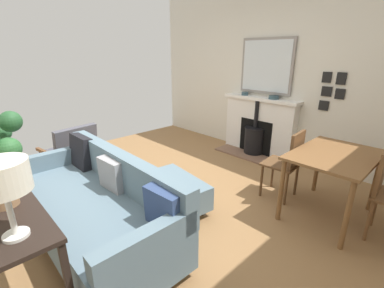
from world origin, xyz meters
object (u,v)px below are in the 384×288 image
Objects in this scene: mantel_bowl_far at (274,97)px; mantel_bowl_near at (245,93)px; armchair_accent at (72,149)px; table_lamp_far_end at (2,179)px; fireplace at (258,130)px; sofa at (96,205)px; ottoman at (170,192)px; dining_chair_near_fireplace at (288,160)px; dining_table at (334,163)px.

mantel_bowl_near is at bearing -90.00° from mantel_bowl_far.
table_lamp_far_end reaches higher than armchair_accent.
mantel_bowl_far is at bearing 151.07° from armchair_accent.
fireplace is 3.04× the size of table_lamp_far_end.
mantel_bowl_far is 3.22m from sofa.
table_lamp_far_end is (1.54, 0.52, 0.89)m from ottoman.
sofa is 1.56m from armchair_accent.
sofa is 2.24m from dining_chair_near_fireplace.
sofa is 2.35× the size of ottoman.
fireplace is 8.28× the size of mantel_bowl_far.
fireplace is at bearing -123.83° from dining_table.
ottoman is 1.93× the size of table_lamp_far_end.
ottoman is 1.01× the size of dining_chair_near_fireplace.
fireplace reaches higher than sofa.
mantel_bowl_near is at bearing 160.94° from armchair_accent.
mantel_bowl_near is 2.56m from ottoman.
armchair_accent is (2.79, -1.54, -0.61)m from mantel_bowl_far.
mantel_bowl_far is 3.24m from armchair_accent.
mantel_bowl_far is 3.91m from table_lamp_far_end.
mantel_bowl_far is at bearing -128.54° from dining_table.
armchair_accent is at bearing -116.31° from table_lamp_far_end.
dining_chair_near_fireplace reaches higher than dining_table.
armchair_accent is at bearing -74.23° from ottoman.
armchair_accent is 2.96m from dining_chair_near_fireplace.
fireplace is 0.69m from mantel_bowl_near.
armchair_accent is at bearing -19.06° from mantel_bowl_near.
table_lamp_far_end is (3.86, 0.63, 0.07)m from mantel_bowl_far.
mantel_bowl_near is 0.73× the size of mantel_bowl_far.
mantel_bowl_far is 1.52m from dining_chair_near_fireplace.
mantel_bowl_far reaches higher than armchair_accent.
fireplace is 1.77× the size of armchair_accent.
dining_chair_near_fireplace is (-2.03, 0.91, 0.17)m from sofa.
armchair_accent is at bearing -103.14° from sofa.
ottoman is at bearing -46.93° from dining_table.
fireplace reaches higher than ottoman.
dining_table is at bearing 144.98° from sofa.
fireplace is 4.00m from table_lamp_far_end.
ottoman is at bearing 105.77° from armchair_accent.
ottoman is at bearing 8.72° from fireplace.
ottoman is at bearing 2.59° from mantel_bowl_far.
sofa is at bearing 76.86° from armchair_accent.
ottoman is at bearing 171.13° from sofa.
mantel_bowl_far reaches higher than dining_chair_near_fireplace.
mantel_bowl_far is at bearing 90.00° from mantel_bowl_near.
table_lamp_far_end is (3.86, 1.20, 0.07)m from mantel_bowl_near.
ottoman is 0.86× the size of dining_table.
table_lamp_far_end is 2.83m from dining_chair_near_fireplace.
table_lamp_far_end is (1.07, 2.17, 0.68)m from armchair_accent.
dining_table is 0.52m from dining_chair_near_fireplace.
mantel_bowl_near is 3.01m from armchair_accent.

